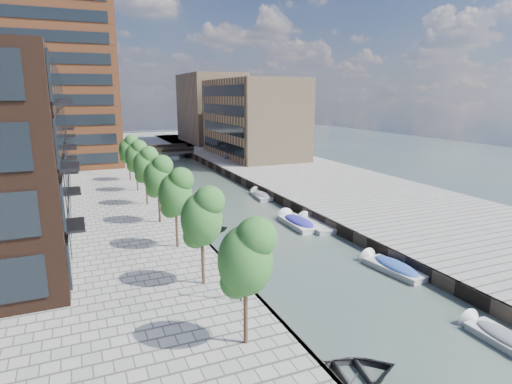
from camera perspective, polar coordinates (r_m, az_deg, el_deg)
water at (r=56.09m, az=-6.94°, el=0.14°), size 300.00×300.00×0.00m
quay_right at (r=62.23m, az=7.33°, el=1.87°), size 20.00×140.00×1.00m
quay_wall_left at (r=54.66m, az=-13.10°, el=0.10°), size 0.25×140.00×1.00m
quay_wall_right at (r=57.92m, az=-1.16°, el=1.15°), size 0.25×140.00×1.00m
far_closure at (r=114.23m, az=-15.49°, el=6.51°), size 80.00×40.00×1.00m
apartment_block at (r=43.11m, az=-29.69°, el=5.50°), size 8.00×38.00×14.00m
tower at (r=77.72m, az=-25.35°, el=14.44°), size 18.00×18.00×30.00m
tan_block_near at (r=80.93m, az=-0.50°, el=9.86°), size 12.00×25.00×14.00m
tan_block_far at (r=105.35m, az=-6.05°, el=11.04°), size 12.00×20.00×16.00m
bridge at (r=86.63m, az=-12.95°, el=5.35°), size 13.00×6.00×1.30m
tree_0 at (r=19.18m, az=-1.44°, el=-8.48°), size 2.50×2.50×5.95m
tree_1 at (r=25.49m, az=-7.28°, el=-3.13°), size 2.50×2.50×5.95m
tree_2 at (r=32.08m, az=-10.72°, el=0.09°), size 2.50×2.50×5.95m
tree_3 at (r=38.82m, az=-12.98°, el=2.19°), size 2.50×2.50×5.95m
tree_4 at (r=45.63m, az=-14.58°, el=3.68°), size 2.50×2.50×5.95m
tree_5 at (r=52.50m, az=-15.76°, el=4.77°), size 2.50×2.50×5.95m
tree_6 at (r=59.39m, az=-16.67°, el=5.61°), size 2.50×2.50×5.95m
lamp_0 at (r=23.75m, az=-2.08°, el=-8.82°), size 0.24×0.24×4.12m
lamp_1 at (r=38.46m, az=-10.68°, el=-0.53°), size 0.24×0.24×4.12m
lamp_2 at (r=53.92m, az=-14.41°, el=3.12°), size 0.24×0.24×4.12m
sloop_0 at (r=21.03m, az=12.28°, el=-23.23°), size 5.10×3.98×0.97m
sloop_1 at (r=39.11m, az=-7.48°, el=-5.54°), size 5.60×4.34×1.07m
sloop_2 at (r=43.80m, az=-8.67°, el=-3.56°), size 5.07×4.37×0.88m
sloop_3 at (r=48.18m, az=-10.75°, el=-2.12°), size 5.10×3.99×0.96m
sloop_4 at (r=41.44m, az=-7.08°, el=-4.46°), size 4.44×3.32×0.88m
motorboat_0 at (r=32.58m, az=17.49°, el=-9.52°), size 2.42×5.28×1.70m
motorboat_1 at (r=26.15m, az=29.91°, el=-16.56°), size 1.59×4.55×1.52m
motorboat_2 at (r=41.34m, az=7.64°, el=-4.38°), size 2.09×5.20×1.70m
motorboat_3 at (r=41.51m, az=5.38°, el=-4.05°), size 2.10×5.76×1.91m
motorboat_4 at (r=52.44m, az=0.59°, el=-0.45°), size 2.10×4.86×1.57m
car at (r=77.67m, az=-3.63°, el=4.98°), size 2.82×3.97×1.25m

